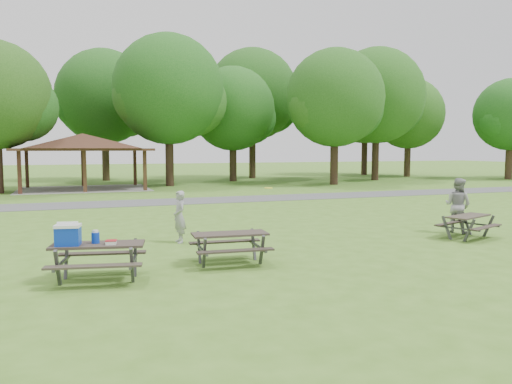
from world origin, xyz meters
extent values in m
plane|color=#427020|center=(0.00, 0.00, 0.00)|extent=(160.00, 160.00, 0.00)
cube|color=#4A4B4D|center=(0.00, 14.00, 0.01)|extent=(120.00, 3.20, 0.02)
cube|color=#361C13|center=(-7.70, 21.30, 1.30)|extent=(0.22, 0.22, 2.60)
cube|color=#331A12|center=(-7.70, 26.70, 1.30)|extent=(0.22, 0.22, 2.60)
cube|color=#3A2415|center=(-4.00, 21.30, 1.30)|extent=(0.22, 0.22, 2.60)
cube|color=#3A2315|center=(-4.00, 26.70, 1.30)|extent=(0.22, 0.22, 2.60)
cube|color=#352113|center=(-0.30, 21.30, 1.30)|extent=(0.22, 0.22, 2.60)
cube|color=#3A2115|center=(-0.30, 26.70, 1.30)|extent=(0.22, 0.22, 2.60)
cube|color=#382216|center=(-4.00, 24.00, 2.68)|extent=(8.60, 6.60, 0.16)
pyramid|color=#382016|center=(-4.00, 24.00, 3.26)|extent=(7.01, 7.01, 1.00)
cube|color=gray|center=(-4.00, 24.00, 0.01)|extent=(8.40, 6.40, 0.03)
sphere|color=#164814|center=(-7.52, 22.80, 5.31)|extent=(4.29, 4.29, 4.29)
cylinder|color=black|center=(2.00, 25.00, 2.01)|extent=(0.60, 0.60, 4.02)
sphere|color=#174915|center=(2.00, 25.00, 7.02)|extent=(8.00, 8.00, 8.00)
sphere|color=#1C4E16|center=(3.80, 25.30, 6.22)|extent=(5.20, 5.20, 5.20)
sphere|color=#1B4A15|center=(0.40, 24.80, 6.42)|extent=(4.80, 4.80, 4.80)
cylinder|color=black|center=(8.00, 28.50, 1.72)|extent=(0.60, 0.60, 3.43)
sphere|color=#174A15|center=(8.00, 28.50, 6.05)|extent=(7.00, 7.00, 7.00)
sphere|color=#144814|center=(9.57, 28.80, 5.36)|extent=(4.55, 4.55, 4.55)
sphere|color=#194212|center=(6.60, 28.30, 5.53)|extent=(4.20, 4.20, 4.20)
cylinder|color=black|center=(14.00, 22.00, 1.89)|extent=(0.60, 0.60, 3.78)
sphere|color=#1B4A15|center=(14.00, 22.00, 6.55)|extent=(7.40, 7.40, 7.40)
sphere|color=#154714|center=(15.66, 22.30, 5.81)|extent=(4.81, 4.81, 4.81)
sphere|color=#1F4D16|center=(12.52, 21.80, 6.00)|extent=(4.44, 4.44, 4.44)
cylinder|color=black|center=(20.00, 25.50, 2.10)|extent=(0.60, 0.60, 4.20)
sphere|color=#1C4C15|center=(20.00, 25.50, 7.27)|extent=(8.20, 8.20, 8.20)
sphere|color=#144313|center=(21.84, 25.80, 6.45)|extent=(5.33, 5.33, 5.33)
sphere|color=#1C4112|center=(18.36, 25.30, 6.66)|extent=(4.92, 4.92, 4.92)
cylinder|color=black|center=(26.00, 29.00, 1.78)|extent=(0.60, 0.60, 3.57)
sphere|color=#1F4F16|center=(26.00, 29.00, 6.12)|extent=(6.80, 6.80, 6.80)
sphere|color=#1C4F16|center=(27.53, 29.30, 5.44)|extent=(4.42, 4.42, 4.42)
sphere|color=#1A4614|center=(24.64, 28.80, 5.61)|extent=(4.08, 4.08, 4.08)
cylinder|color=#332116|center=(32.00, 22.50, 1.68)|extent=(0.60, 0.60, 3.36)
sphere|color=#154A15|center=(32.00, 22.50, 5.76)|extent=(6.40, 6.40, 6.40)
sphere|color=#164E16|center=(30.72, 22.30, 5.28)|extent=(3.84, 3.84, 3.84)
cylinder|color=#312216|center=(-2.00, 33.00, 2.06)|extent=(0.60, 0.60, 4.13)
sphere|color=#164614|center=(-2.00, 33.00, 7.13)|extent=(8.00, 8.00, 8.00)
sphere|color=#1D4A15|center=(-0.20, 33.30, 6.33)|extent=(5.20, 5.20, 5.20)
sphere|color=#124112|center=(-3.60, 32.80, 6.53)|extent=(4.80, 4.80, 4.80)
cylinder|color=#302015|center=(11.00, 32.00, 2.27)|extent=(0.60, 0.60, 4.55)
sphere|color=#184513|center=(11.00, 32.00, 7.70)|extent=(8.40, 8.40, 8.40)
sphere|color=#124013|center=(12.89, 32.30, 6.86)|extent=(5.46, 5.46, 5.46)
sphere|color=#1C4112|center=(9.32, 31.80, 7.07)|extent=(5.04, 5.04, 5.04)
cylinder|color=black|center=(24.00, 33.50, 2.13)|extent=(0.60, 0.60, 4.27)
sphere|color=#1E4915|center=(24.00, 33.50, 7.27)|extent=(8.00, 8.00, 8.00)
sphere|color=#1A4B15|center=(25.80, 33.80, 6.47)|extent=(5.20, 5.20, 5.20)
sphere|color=#1E4A15|center=(22.40, 33.30, 6.67)|extent=(4.80, 4.80, 4.80)
cube|color=#2E2521|center=(-4.29, -0.85, 0.76)|extent=(1.98, 1.09, 0.05)
cube|color=#322B24|center=(-4.41, -1.45, 0.45)|extent=(1.88, 0.63, 0.04)
cube|color=#2B231F|center=(-4.17, -0.24, 0.45)|extent=(1.88, 0.63, 0.04)
cube|color=#3E3F41|center=(-5.07, -1.09, 0.38)|extent=(0.14, 0.40, 0.81)
cube|color=#424244|center=(-4.92, -0.32, 0.38)|extent=(0.14, 0.40, 0.81)
cube|color=#414143|center=(-5.00, -0.70, 0.41)|extent=(0.36, 1.50, 0.05)
cube|color=#3F3F42|center=(-3.67, -1.37, 0.38)|extent=(0.14, 0.40, 0.81)
cube|color=#38383B|center=(-3.51, -0.61, 0.38)|extent=(0.14, 0.40, 0.81)
cube|color=#404042|center=(-3.59, -0.99, 0.41)|extent=(0.36, 1.50, 0.05)
cube|color=#0B31B0|center=(-4.87, -0.83, 0.97)|extent=(0.53, 0.43, 0.37)
cube|color=white|center=(-4.87, -0.83, 1.18)|extent=(0.56, 0.46, 0.06)
cylinder|color=white|center=(-4.87, -0.83, 1.26)|extent=(0.41, 0.11, 0.03)
cylinder|color=#0B30A9|center=(-4.33, -0.79, 0.90)|extent=(0.20, 0.20, 0.23)
cylinder|color=silver|center=(-4.33, -0.79, 1.04)|extent=(0.15, 0.15, 0.05)
cube|color=white|center=(-4.04, -1.02, 0.82)|extent=(0.24, 0.24, 0.07)
cube|color=#A8131E|center=(-4.04, -1.02, 0.86)|extent=(0.25, 0.25, 0.02)
cube|color=#2F2722|center=(-1.27, -0.33, 0.72)|extent=(1.83, 0.84, 0.05)
cube|color=black|center=(-1.31, -0.92, 0.43)|extent=(1.79, 0.39, 0.04)
cube|color=#2C2520|center=(-1.22, 0.25, 0.43)|extent=(1.79, 0.39, 0.04)
cube|color=#424245|center=(-1.98, -0.65, 0.36)|extent=(0.09, 0.38, 0.77)
cube|color=#454548|center=(-1.92, 0.09, 0.36)|extent=(0.09, 0.38, 0.77)
cube|color=#444446|center=(-1.95, -0.28, 0.39)|extent=(0.17, 1.45, 0.05)
cube|color=#404042|center=(-0.61, -0.76, 0.36)|extent=(0.09, 0.38, 0.77)
cube|color=#404143|center=(-0.55, -0.02, 0.36)|extent=(0.09, 0.38, 0.77)
cube|color=#424245|center=(-0.58, -0.39, 0.39)|extent=(0.17, 1.45, 0.05)
cube|color=#332C25|center=(6.63, 0.42, 0.68)|extent=(1.80, 1.22, 0.05)
cube|color=#302722|center=(6.83, -0.10, 0.40)|extent=(1.65, 0.82, 0.04)
cube|color=#2D2521|center=(6.43, 0.93, 0.40)|extent=(1.65, 0.82, 0.04)
cube|color=#3D3D40|center=(6.15, -0.14, 0.34)|extent=(0.18, 0.35, 0.73)
cube|color=#464649|center=(5.90, 0.51, 0.34)|extent=(0.18, 0.35, 0.73)
cube|color=#404042|center=(6.03, 0.19, 0.37)|extent=(0.54, 1.29, 0.05)
cube|color=#434346|center=(7.35, 0.32, 0.34)|extent=(0.18, 0.35, 0.73)
cube|color=#444446|center=(7.10, 0.97, 0.34)|extent=(0.18, 0.35, 0.73)
cube|color=#38383A|center=(7.23, 0.65, 0.37)|extent=(0.54, 1.29, 0.05)
cylinder|color=yellow|center=(0.79, 2.33, 1.57)|extent=(0.28, 0.28, 0.02)
imported|color=gray|center=(-1.85, 2.75, 0.76)|extent=(0.42, 0.59, 1.52)
imported|color=gray|center=(7.05, 1.33, 0.90)|extent=(0.95, 1.06, 1.79)
camera|label=1|loc=(-4.75, -11.55, 2.75)|focal=35.00mm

